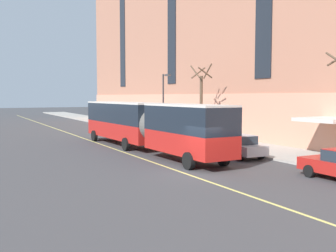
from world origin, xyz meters
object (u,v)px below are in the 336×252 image
object	(u,v)px
parked_car_silver_3	(170,134)
street_tree_far_uptown	(201,101)
city_bus	(144,123)
parked_car_silver_1	(238,146)
street_lamp	(164,97)

from	to	relation	value
parked_car_silver_3	street_tree_far_uptown	bearing A→B (deg)	-1.85
city_bus	parked_car_silver_1	xyz separation A→B (m)	(4.33, -5.89, -1.34)
city_bus	parked_car_silver_3	size ratio (longest dim) A/B	4.39
parked_car_silver_3	street_tree_far_uptown	size ratio (longest dim) A/B	0.64
city_bus	street_tree_far_uptown	bearing A→B (deg)	27.24
city_bus	street_tree_far_uptown	size ratio (longest dim) A/B	2.81
parked_car_silver_1	city_bus	bearing A→B (deg)	126.30
city_bus	parked_car_silver_1	world-z (taller)	city_bus
parked_car_silver_1	parked_car_silver_3	bearing A→B (deg)	89.97
parked_car_silver_1	street_lamp	world-z (taller)	street_lamp
city_bus	street_tree_far_uptown	distance (m)	8.66
parked_car_silver_1	street_lamp	size ratio (longest dim) A/B	0.71
parked_car_silver_1	street_lamp	distance (m)	15.00
street_tree_far_uptown	street_lamp	xyz separation A→B (m)	(-1.43, 4.75, 0.29)
parked_car_silver_3	street_tree_far_uptown	world-z (taller)	street_tree_far_uptown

